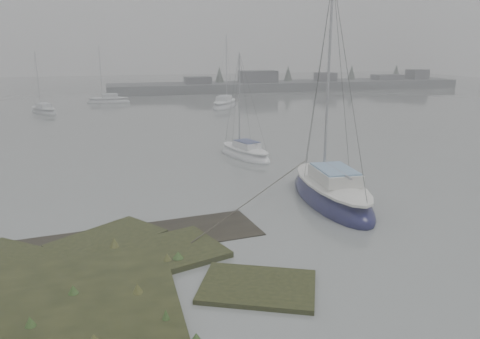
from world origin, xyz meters
The scene contains 7 objects.
ground centered at (0.00, 30.00, 0.00)m, with size 160.00×160.00×0.00m, color slate.
far_shoreline centered at (26.84, 61.90, 0.85)m, with size 60.00×8.00×4.15m.
sailboat_main centered at (6.46, 6.63, 0.34)m, with size 3.11×8.03×11.12m.
sailboat_white centered at (4.99, 16.54, 0.23)m, with size 3.28×5.52×7.40m.
sailboat_far_a centered at (-10.73, 42.65, 0.23)m, with size 4.00×5.33×7.28m.
sailboat_far_b centered at (9.84, 42.24, 0.29)m, with size 5.19×6.76×9.28m.
sailboat_far_c centered at (-3.74, 50.57, 0.24)m, with size 5.64×2.23×7.78m.
Camera 1 is at (-3.52, -12.94, 7.31)m, focal length 35.00 mm.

